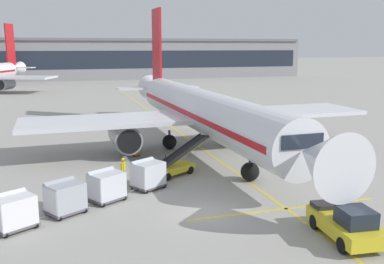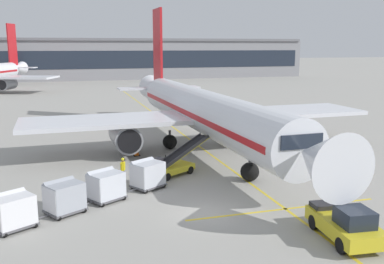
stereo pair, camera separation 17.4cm
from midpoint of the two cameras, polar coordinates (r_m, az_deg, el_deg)
The scene contains 15 objects.
ground_plane at distance 24.99m, azimuth 1.84°, elevation -10.61°, with size 600.00×600.00×0.00m, color #9E9B93.
parked_airplane at distance 39.32m, azimuth 1.41°, elevation 2.79°, with size 31.70×41.41×13.85m.
belt_loader at distance 31.92m, azimuth -2.21°, elevation -4.20°, with size 5.34×3.89×2.57m.
baggage_cart_lead at distance 28.91m, azimuth -5.75°, elevation -5.50°, with size 2.75×2.40×1.91m.
baggage_cart_second at distance 27.00m, azimuth -11.16°, elevation -6.88°, with size 2.75×2.40×1.91m.
baggage_cart_third at distance 25.58m, azimuth -16.34°, elevation -8.17°, with size 2.75×2.40×1.91m.
baggage_cart_fourth at distance 24.39m, azimuth -22.40°, elevation -9.54°, with size 2.75×2.40×1.91m.
pushback_tug at distance 22.77m, azimuth 19.86°, elevation -11.31°, with size 2.51×4.58×1.83m.
ground_crew_by_loader at distance 28.78m, azimuth -7.45°, elevation -5.62°, with size 0.41×0.48×1.74m.
ground_crew_by_carts at distance 29.52m, azimuth -4.28°, elevation -5.13°, with size 0.32×0.56×1.74m.
ground_crew_marshaller at distance 30.42m, azimuth -8.94°, elevation -4.74°, with size 0.37×0.53×1.74m.
safety_cone_engine_keepout at distance 37.66m, azimuth -7.18°, elevation -2.66°, with size 0.56×0.56×0.64m.
apron_guidance_line_lead_in at distance 39.32m, azimuth 1.84°, elevation -2.44°, with size 0.20×110.00×0.01m.
apron_guidance_line_stop_bar at distance 26.09m, azimuth 12.28°, elevation -9.90°, with size 12.00×0.20×0.01m.
terminal_building at distance 132.95m, azimuth -10.54°, elevation 9.50°, with size 114.88×20.91×11.52m.
Camera 2 is at (-7.26, -22.03, 9.30)m, focal length 40.42 mm.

